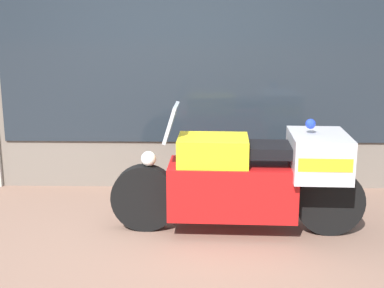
{
  "coord_description": "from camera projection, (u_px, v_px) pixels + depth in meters",
  "views": [
    {
      "loc": [
        0.41,
        -4.16,
        1.97
      ],
      "look_at": [
        0.29,
        1.0,
        0.71
      ],
      "focal_mm": 50.0,
      "sensor_mm": 36.0,
      "label": 1
    }
  ],
  "objects": [
    {
      "name": "ground_plane",
      "position": [
        155.0,
        253.0,
        4.52
      ],
      "size": [
        60.0,
        60.0,
        0.0
      ],
      "primitive_type": "plane",
      "color": "#7A5B4C"
    },
    {
      "name": "shop_building",
      "position": [
        128.0,
        42.0,
        6.08
      ],
      "size": [
        6.13,
        0.55,
        3.31
      ],
      "color": "#6B6056",
      "rests_on": "ground"
    },
    {
      "name": "window_display",
      "position": [
        210.0,
        143.0,
        6.37
      ],
      "size": [
        4.58,
        0.3,
        1.98
      ],
      "color": "slate",
      "rests_on": "ground"
    },
    {
      "name": "paramedic_motorcycle",
      "position": [
        252.0,
        176.0,
        4.85
      ],
      "size": [
        2.32,
        0.72,
        1.19
      ],
      "rotation": [
        0.0,
        0.0,
        3.11
      ],
      "color": "black",
      "rests_on": "ground"
    }
  ]
}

